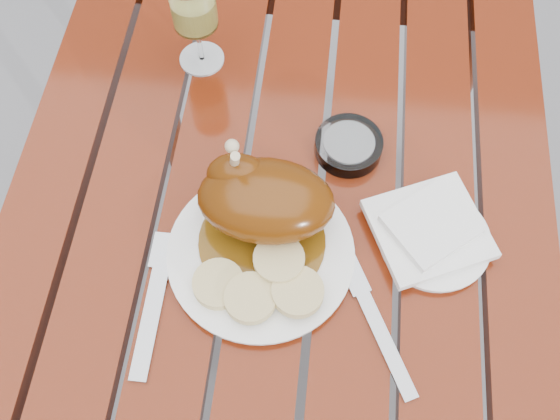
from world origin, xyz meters
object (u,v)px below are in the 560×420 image
object	(u,v)px
wine_glass	(196,22)
side_plate	(434,240)
ashtray	(348,146)
table	(277,313)
dinner_plate	(261,254)

from	to	relation	value
wine_glass	side_plate	bearing A→B (deg)	-37.60
side_plate	ashtray	size ratio (longest dim) A/B	1.54
ashtray	table	bearing A→B (deg)	-122.82
side_plate	wine_glass	bearing A→B (deg)	142.40
dinner_plate	wine_glass	size ratio (longest dim) A/B	1.50
dinner_plate	side_plate	world-z (taller)	dinner_plate
dinner_plate	wine_glass	bearing A→B (deg)	112.48
side_plate	ashtray	world-z (taller)	ashtray
wine_glass	side_plate	distance (m)	0.49
side_plate	ashtray	distance (m)	0.19
dinner_plate	table	bearing A→B (deg)	70.19
table	wine_glass	xyz separation A→B (m)	(-0.16, 0.30, 0.46)
table	ashtray	distance (m)	0.42
table	dinner_plate	bearing A→B (deg)	-109.81
wine_glass	side_plate	xyz separation A→B (m)	(0.38, -0.29, -0.08)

